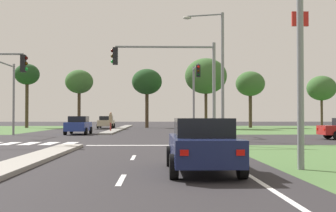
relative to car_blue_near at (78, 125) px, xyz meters
name	(u,v)px	position (x,y,z in m)	size (l,w,h in m)	color
ground_plane	(93,139)	(2.41, -8.07, -0.81)	(200.00, 200.00, 0.00)	#282628
grass_verge_far_right	(323,129)	(27.91, 16.43, -0.81)	(35.00, 35.00, 0.01)	#476B38
median_island_far	(121,128)	(2.41, 16.93, -0.74)	(1.20, 36.00, 0.14)	gray
lane_dash_second	(121,180)	(5.91, -28.25, -0.81)	(0.14, 2.00, 0.01)	silver
lane_dash_third	(133,158)	(5.91, -22.25, -0.81)	(0.14, 2.00, 0.01)	silver
edge_line_right	(239,169)	(9.26, -26.07, -0.81)	(0.14, 24.00, 0.01)	silver
stop_bar_near	(145,145)	(6.21, -15.07, -0.81)	(6.40, 0.50, 0.01)	silver
crosswalk_bar_third	(9,144)	(-1.69, -13.27, -0.81)	(0.70, 2.80, 0.01)	silver
crosswalk_bar_fourth	(30,144)	(-0.54, -13.27, -0.81)	(0.70, 2.80, 0.01)	silver
crosswalk_bar_fifth	(49,143)	(0.61, -13.27, -0.81)	(0.70, 2.80, 0.01)	silver
crosswalk_bar_sixth	(69,143)	(1.76, -13.27, -0.81)	(0.70, 2.80, 0.01)	silver
car_blue_near	(78,125)	(0.00, 0.00, 0.00)	(1.96, 4.45, 1.59)	navy
car_beige_fourth	(106,122)	(0.22, 19.94, 0.01)	(2.06, 4.41, 1.60)	#BCAD8E
car_navy_fifth	(202,144)	(8.08, -26.71, -0.03)	(1.95, 4.63, 1.53)	#161E47
traffic_signal_far_left	(7,85)	(-5.19, -3.13, 3.31)	(0.32, 4.76, 6.00)	gray
traffic_signal_far_right	(195,87)	(10.01, -3.00, 3.17)	(0.32, 4.39, 5.81)	gray
traffic_signal_near_right	(176,73)	(7.87, -14.67, 3.18)	(5.83, 0.32, 5.69)	gray
street_lamp_near	(295,15)	(11.01, -25.97, 3.87)	(0.98, 2.41, 8.24)	gray
street_lamp_second	(219,68)	(10.83, -10.73, 3.89)	(2.60, 0.94, 8.28)	gray
pedestrian_at_median	(111,119)	(2.24, 5.71, 0.47)	(0.34, 0.34, 1.87)	maroon
fastfood_pole_sign	(300,45)	(22.57, 8.85, 8.59)	(1.80, 0.40, 13.04)	red
treeline_second	(27,75)	(-10.97, 22.59, 6.42)	(3.39, 3.39, 8.83)	#423323
treeline_third	(79,82)	(-3.03, 18.02, 5.15)	(3.56, 3.56, 7.54)	#423323
treeline_fourth	(147,82)	(5.56, 22.42, 5.50)	(4.16, 4.16, 8.15)	#423323
treeline_fifth	(206,76)	(13.20, 17.52, 5.90)	(5.36, 5.36, 9.01)	#423323
treeline_sixth	(250,84)	(19.89, 22.09, 5.23)	(4.04, 4.04, 7.82)	#423323
treeline_seventh	(322,88)	(28.23, 17.71, 4.39)	(3.77, 3.77, 6.83)	#423323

